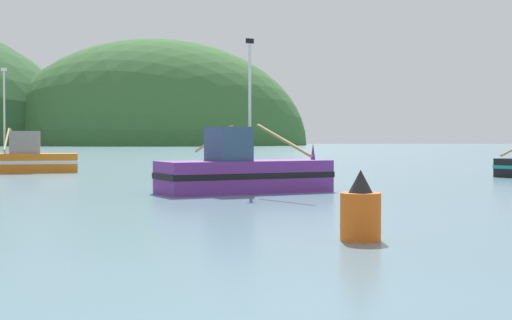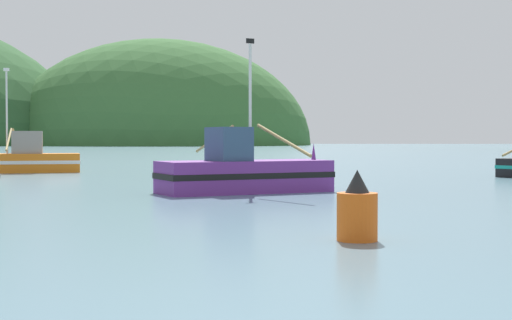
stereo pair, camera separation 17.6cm
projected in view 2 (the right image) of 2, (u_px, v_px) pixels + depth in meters
hill_mid_right at (158, 145)px, 244.99m from camera, size 98.62×78.89×68.27m
fishing_boat_purple at (243, 172)px, 30.80m from camera, size 7.41×9.35×6.28m
fishing_boat_orange at (15, 160)px, 48.58m from camera, size 8.68×11.51×6.71m
channel_buoy at (357, 212)px, 16.32m from camera, size 0.88×0.88×1.54m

